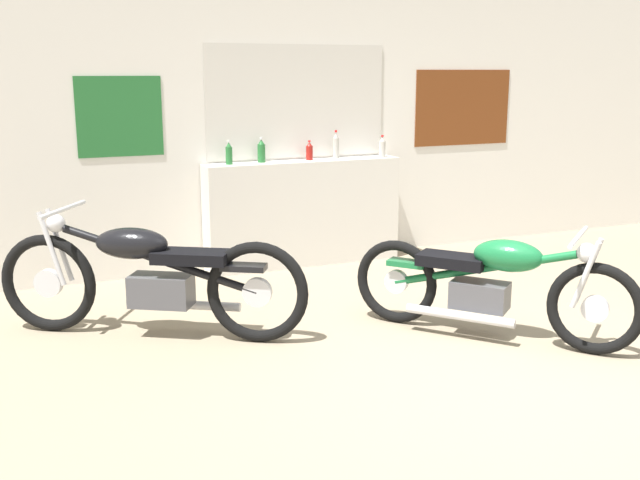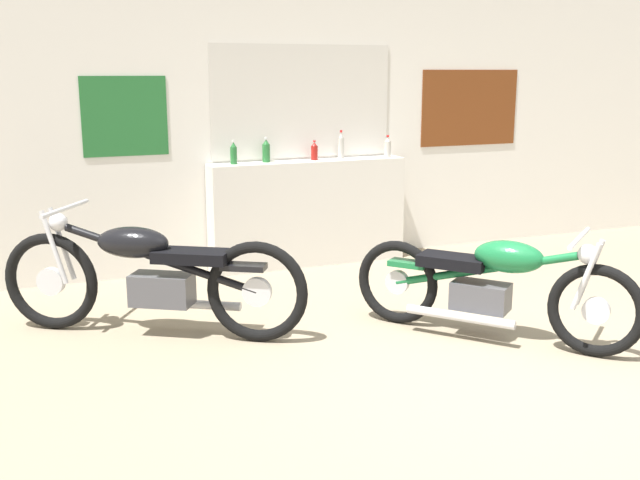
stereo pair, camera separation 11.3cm
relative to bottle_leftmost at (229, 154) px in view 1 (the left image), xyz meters
The scene contains 10 objects.
ground_plane 3.43m from the bottle_leftmost, 74.07° to the right, with size 24.00×24.00×0.00m, color gray.
wall_back 0.96m from the bottle_leftmost, 10.72° to the left, with size 10.00×0.07×2.80m.
sill_counter 0.94m from the bottle_leftmost, ahead, with size 1.93×0.28×1.01m.
bottle_leftmost is the anchor object (origin of this frame).
bottle_left_center 0.32m from the bottle_leftmost, ahead, with size 0.07×0.07×0.23m.
bottle_center 0.80m from the bottle_leftmost, ahead, with size 0.06×0.06×0.19m.
bottle_right_center 1.09m from the bottle_leftmost, ahead, with size 0.06×0.06×0.27m.
bottle_rightmost 1.56m from the bottle_leftmost, ahead, with size 0.06×0.06×0.22m.
motorcycle_green 2.77m from the bottle_leftmost, 65.35° to the right, with size 1.32×1.63×0.80m.
motorcycle_black 1.90m from the bottle_leftmost, 125.45° to the right, with size 1.93×1.27×0.91m.
Camera 1 is at (-2.89, -3.41, 1.84)m, focal length 42.00 mm.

